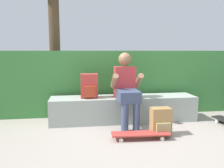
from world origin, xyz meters
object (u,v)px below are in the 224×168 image
at_px(backpack_on_ground, 161,122).
at_px(skateboard_near_person, 141,134).
at_px(person_skater, 127,87).
at_px(bench_main, 124,109).
at_px(backpack_on_bench, 89,86).

bearing_deg(backpack_on_ground, skateboard_near_person, -161.07).
xyz_separation_m(person_skater, backpack_on_ground, (0.39, -0.55, -0.44)).
bearing_deg(bench_main, backpack_on_bench, -179.08).
distance_m(skateboard_near_person, backpack_on_ground, 0.36).
height_order(bench_main, skateboard_near_person, bench_main).
relative_size(backpack_on_bench, backpack_on_ground, 1.00).
relative_size(bench_main, person_skater, 2.11).
height_order(backpack_on_bench, backpack_on_ground, backpack_on_bench).
height_order(person_skater, skateboard_near_person, person_skater).
bearing_deg(skateboard_near_person, backpack_on_ground, 18.93).
height_order(skateboard_near_person, backpack_on_bench, backpack_on_bench).
distance_m(person_skater, skateboard_near_person, 0.86).
xyz_separation_m(person_skater, backpack_on_bench, (-0.59, 0.21, -0.01)).
distance_m(bench_main, backpack_on_ground, 0.86).
bearing_deg(bench_main, person_skater, -88.74).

